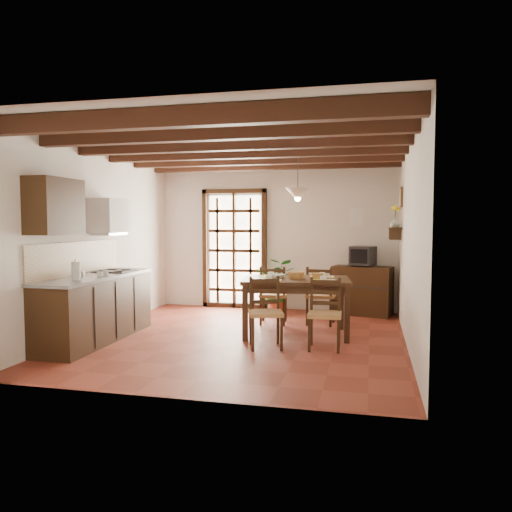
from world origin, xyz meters
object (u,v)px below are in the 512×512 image
(potted_plant, at_px, (277,281))
(dining_table, at_px, (296,286))
(chair_near_right, at_px, (325,327))
(chair_far_left, at_px, (273,305))
(pendant_lamp, at_px, (298,193))
(sideboard, at_px, (362,290))
(crt_tv, at_px, (363,256))
(kitchen_counter, at_px, (96,307))
(chair_far_right, at_px, (320,306))
(chair_near_left, at_px, (266,326))

(potted_plant, bearing_deg, dining_table, -71.02)
(chair_near_right, distance_m, chair_far_left, 1.75)
(pendant_lamp, bearing_deg, chair_far_left, 127.49)
(sideboard, bearing_deg, crt_tv, -75.62)
(kitchen_counter, xyz_separation_m, chair_near_right, (3.15, 0.25, -0.18))
(sideboard, height_order, pendant_lamp, pendant_lamp)
(potted_plant, bearing_deg, chair_far_right, -47.38)
(kitchen_counter, xyz_separation_m, dining_table, (2.66, 0.98, 0.25))
(dining_table, xyz_separation_m, potted_plant, (-0.62, 1.80, -0.16))
(chair_far_right, height_order, sideboard, chair_far_right)
(dining_table, bearing_deg, crt_tv, 56.04)
(chair_near_left, relative_size, chair_far_left, 0.99)
(chair_far_left, bearing_deg, potted_plant, -88.04)
(chair_near_right, distance_m, pendant_lamp, 2.03)
(chair_near_left, distance_m, chair_near_right, 0.77)
(chair_near_right, xyz_separation_m, crt_tv, (0.44, 2.57, 0.77))
(sideboard, xyz_separation_m, pendant_lamp, (-0.92, -1.74, 1.64))
(chair_near_right, distance_m, sideboard, 2.61)
(chair_far_left, height_order, sideboard, chair_far_left)
(dining_table, distance_m, sideboard, 2.08)
(kitchen_counter, height_order, chair_near_right, kitchen_counter)
(chair_far_right, height_order, pendant_lamp, pendant_lamp)
(chair_far_right, xyz_separation_m, potted_plant, (-0.89, 0.97, 0.27))
(dining_table, xyz_separation_m, chair_near_left, (-0.28, -0.83, -0.43))
(chair_near_left, xyz_separation_m, chair_far_left, (-0.20, 1.56, 0.00))
(kitchen_counter, bearing_deg, chair_far_right, 31.60)
(dining_table, relative_size, chair_far_left, 1.75)
(dining_table, relative_size, crt_tv, 3.36)
(crt_tv, distance_m, pendant_lamp, 2.22)
(kitchen_counter, height_order, dining_table, kitchen_counter)
(chair_near_right, relative_size, chair_far_right, 0.98)
(chair_far_left, xyz_separation_m, potted_plant, (-0.14, 1.07, 0.27))
(chair_near_left, distance_m, potted_plant, 2.66)
(dining_table, xyz_separation_m, crt_tv, (0.92, 1.84, 0.33))
(kitchen_counter, bearing_deg, chair_far_left, 38.08)
(dining_table, distance_m, potted_plant, 1.91)
(chair_far_left, relative_size, pendant_lamp, 1.12)
(chair_far_right, height_order, crt_tv, crt_tv)
(kitchen_counter, xyz_separation_m, potted_plant, (2.04, 2.78, 0.10))
(dining_table, bearing_deg, sideboard, 56.12)
(pendant_lamp, bearing_deg, potted_plant, 110.01)
(chair_near_right, xyz_separation_m, potted_plant, (-1.10, 2.53, 0.28))
(chair_near_right, height_order, crt_tv, crt_tv)
(sideboard, bearing_deg, chair_far_right, -107.88)
(kitchen_counter, height_order, chair_far_left, kitchen_counter)
(dining_table, distance_m, chair_far_left, 0.97)
(dining_table, height_order, chair_far_left, chair_far_left)
(chair_near_left, distance_m, chair_far_right, 1.75)
(sideboard, bearing_deg, pendant_lamp, -103.36)
(chair_near_right, relative_size, pendant_lamp, 1.09)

